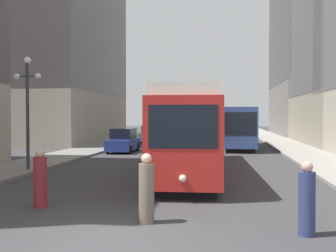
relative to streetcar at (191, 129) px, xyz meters
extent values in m
plane|color=#38383A|center=(-0.75, -11.43, -2.10)|extent=(200.00, 200.00, 0.00)
cube|color=gray|center=(-9.01, 28.57, -2.03)|extent=(3.39, 120.00, 0.15)
cube|color=gray|center=(7.50, 28.57, -2.03)|extent=(3.39, 120.00, 0.15)
cube|color=black|center=(0.00, 0.01, -1.93)|extent=(2.87, 13.66, 0.35)
cube|color=red|center=(0.00, 0.01, -0.20)|extent=(3.32, 14.85, 3.10)
cube|color=black|center=(0.00, 0.01, 0.50)|extent=(3.32, 14.27, 1.08)
cube|color=silver|center=(0.00, 0.01, 1.57)|extent=(3.10, 14.55, 0.44)
cube|color=black|center=(0.36, -7.33, 0.34)|extent=(2.21, 0.19, 1.40)
sphere|color=#F2EACC|center=(0.36, -7.40, -1.30)|extent=(0.24, 0.24, 0.24)
cube|color=black|center=(2.97, 15.34, -1.93)|extent=(2.37, 10.71, 0.35)
cube|color=#334C8C|center=(2.97, 15.34, -0.20)|extent=(2.77, 11.65, 3.10)
cube|color=black|center=(2.97, 15.34, 0.34)|extent=(2.79, 11.19, 1.30)
cube|color=black|center=(2.87, 9.55, 0.11)|extent=(2.31, 0.12, 1.71)
cylinder|color=black|center=(-6.85, 8.46, -1.78)|extent=(0.19, 0.64, 0.64)
cylinder|color=black|center=(-6.89, 11.19, -1.78)|extent=(0.19, 0.64, 0.64)
cylinder|color=black|center=(-5.14, 8.49, -1.78)|extent=(0.19, 0.64, 0.64)
cylinder|color=black|center=(-5.18, 11.22, -1.78)|extent=(0.19, 0.64, 0.64)
cube|color=navy|center=(-6.01, 9.84, -1.50)|extent=(1.88, 4.43, 0.84)
cube|color=black|center=(-6.02, 9.95, -0.68)|extent=(1.63, 2.45, 0.80)
cylinder|color=black|center=(-6.94, 20.48, -1.78)|extent=(0.21, 0.65, 0.64)
cylinder|color=black|center=(-6.79, 23.38, -1.78)|extent=(0.21, 0.65, 0.64)
cylinder|color=black|center=(-5.24, 20.39, -1.78)|extent=(0.21, 0.65, 0.64)
cylinder|color=black|center=(-5.09, 23.29, -1.78)|extent=(0.21, 0.65, 0.64)
cube|color=silver|center=(-6.01, 21.89, -1.50)|extent=(2.04, 4.76, 0.84)
cube|color=black|center=(-6.01, 22.00, -0.68)|extent=(1.71, 2.65, 0.80)
cylinder|color=maroon|center=(-3.88, -8.53, -1.34)|extent=(0.40, 0.40, 1.53)
sphere|color=tan|center=(-3.88, -8.53, -0.45)|extent=(0.27, 0.27, 0.27)
cylinder|color=navy|center=(3.56, -10.36, -1.36)|extent=(0.39, 0.39, 1.48)
sphere|color=tan|center=(3.56, -10.36, -0.50)|extent=(0.26, 0.26, 0.26)
cylinder|color=#6B5B4C|center=(-0.34, -9.80, -1.33)|extent=(0.41, 0.41, 1.55)
sphere|color=tan|center=(-0.34, -9.80, -0.43)|extent=(0.28, 0.28, 0.28)
cylinder|color=#333338|center=(-7.91, -1.52, 0.65)|extent=(0.16, 0.16, 5.19)
sphere|color=white|center=(-7.91, -1.52, 3.40)|extent=(0.36, 0.36, 0.36)
sphere|color=white|center=(-8.46, -1.52, 2.62)|extent=(0.31, 0.31, 0.31)
sphere|color=white|center=(-7.36, -1.52, 2.62)|extent=(0.31, 0.31, 0.31)
cube|color=#333338|center=(-7.91, -1.52, 2.62)|extent=(1.10, 0.06, 0.06)
cube|color=#A89E8E|center=(-18.06, 20.25, 8.16)|extent=(14.71, 18.43, 20.53)
cube|color=#544F4E|center=(-18.06, 20.25, 9.19)|extent=(14.75, 18.47, 12.32)
cube|color=slate|center=(14.41, 37.60, 12.30)|extent=(10.43, 22.69, 28.81)
cube|color=#383538|center=(14.41, 37.60, 13.74)|extent=(10.47, 22.73, 17.29)
camera|label=1|loc=(1.64, -19.87, 0.68)|focal=42.43mm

